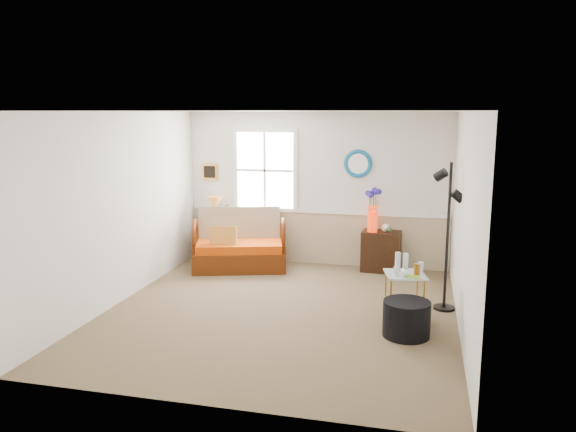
% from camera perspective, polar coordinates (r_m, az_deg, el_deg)
% --- Properties ---
extents(floor, '(4.50, 5.00, 0.01)m').
position_cam_1_polar(floor, '(7.50, -0.77, -9.67)').
color(floor, brown).
rests_on(floor, ground).
extents(ceiling, '(4.50, 5.00, 0.01)m').
position_cam_1_polar(ceiling, '(7.04, -0.82, 10.60)').
color(ceiling, white).
rests_on(ceiling, walls).
extents(walls, '(4.51, 5.01, 2.60)m').
position_cam_1_polar(walls, '(7.16, -0.79, 0.14)').
color(walls, silver).
rests_on(walls, floor).
extents(wainscot, '(4.46, 0.02, 0.90)m').
position_cam_1_polar(wainscot, '(9.71, 2.84, -2.24)').
color(wainscot, tan).
rests_on(wainscot, walls).
extents(chair_rail, '(4.46, 0.04, 0.06)m').
position_cam_1_polar(chair_rail, '(9.60, 2.86, 0.48)').
color(chair_rail, white).
rests_on(chair_rail, walls).
extents(window, '(1.14, 0.06, 1.44)m').
position_cam_1_polar(window, '(9.71, -2.35, 4.65)').
color(window, white).
rests_on(window, walls).
extents(picture, '(0.28, 0.03, 0.28)m').
position_cam_1_polar(picture, '(10.05, -7.95, 4.47)').
color(picture, '#B1762A').
rests_on(picture, walls).
extents(mirror, '(0.47, 0.07, 0.47)m').
position_cam_1_polar(mirror, '(9.40, 7.13, 5.30)').
color(mirror, '#1B7FC9').
rests_on(mirror, walls).
extents(loveseat, '(1.70, 1.26, 0.99)m').
position_cam_1_polar(loveseat, '(9.40, -4.97, -2.41)').
color(loveseat, '#4E1C08').
rests_on(loveseat, floor).
extents(throw_pillow, '(0.44, 0.20, 0.43)m').
position_cam_1_polar(throw_pillow, '(9.26, -6.59, -2.36)').
color(throw_pillow, '#C16521').
rests_on(throw_pillow, loveseat).
extents(lamp_stand, '(0.47, 0.47, 0.65)m').
position_cam_1_polar(lamp_stand, '(9.96, -7.53, -2.73)').
color(lamp_stand, '#33180D').
rests_on(lamp_stand, floor).
extents(table_lamp, '(0.38, 0.38, 0.50)m').
position_cam_1_polar(table_lamp, '(9.86, -7.44, 0.55)').
color(table_lamp, '#B06727').
rests_on(table_lamp, lamp_stand).
extents(potted_plant, '(0.44, 0.47, 0.31)m').
position_cam_1_polar(potted_plant, '(9.83, -6.75, -0.05)').
color(potted_plant, '#486635').
rests_on(potted_plant, lamp_stand).
extents(cabinet, '(0.64, 0.43, 0.67)m').
position_cam_1_polar(cabinet, '(9.38, 9.43, -3.56)').
color(cabinet, '#33180D').
rests_on(cabinet, floor).
extents(flower_vase, '(0.26, 0.26, 0.71)m').
position_cam_1_polar(flower_vase, '(9.21, 8.62, 0.57)').
color(flower_vase, red).
rests_on(flower_vase, cabinet).
extents(side_table, '(0.57, 0.57, 0.61)m').
position_cam_1_polar(side_table, '(7.26, 11.72, -8.06)').
color(side_table, '#B5822A').
rests_on(side_table, floor).
extents(tabletop_items, '(0.45, 0.45, 0.24)m').
position_cam_1_polar(tabletop_items, '(7.15, 12.11, -4.80)').
color(tabletop_items, silver).
rests_on(tabletop_items, side_table).
extents(floor_lamp, '(0.37, 0.37, 1.96)m').
position_cam_1_polar(floor_lamp, '(7.61, 15.90, -2.10)').
color(floor_lamp, black).
rests_on(floor_lamp, floor).
extents(ottoman, '(0.69, 0.69, 0.42)m').
position_cam_1_polar(ottoman, '(6.81, 11.94, -10.17)').
color(ottoman, black).
rests_on(ottoman, floor).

